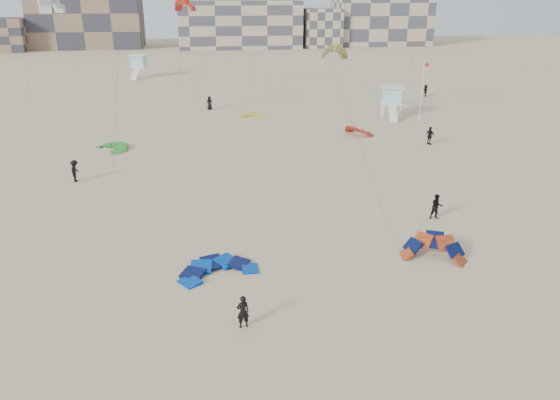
{
  "coord_description": "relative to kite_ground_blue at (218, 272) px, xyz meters",
  "views": [
    {
      "loc": [
        -0.01,
        -23.66,
        14.95
      ],
      "look_at": [
        4.05,
        6.0,
        3.31
      ],
      "focal_mm": 35.0,
      "sensor_mm": 36.0,
      "label": 1
    }
  ],
  "objects": [
    {
      "name": "lifeguard_tower_far",
      "position": [
        -11.72,
        74.64,
        1.99
      ],
      "size": [
        3.37,
        5.79,
        4.02
      ],
      "rotation": [
        0.0,
        0.0,
        -0.21
      ],
      "color": "white",
      "rests_on": "ground"
    },
    {
      "name": "kite_ground_orange",
      "position": [
        12.71,
        0.05,
        0.0
      ],
      "size": [
        4.71,
        4.74,
        3.59
      ],
      "primitive_type": null,
      "rotation": [
        0.76,
        0.0,
        -0.41
      ],
      "color": "#FF571F",
      "rests_on": "ground"
    },
    {
      "name": "kitesurfer_d",
      "position": [
        22.29,
        24.2,
        0.94
      ],
      "size": [
        0.96,
        1.18,
        1.87
      ],
      "primitive_type": "imported",
      "rotation": [
        0.0,
        0.0,
        2.11
      ],
      "color": "black",
      "rests_on": "ground"
    },
    {
      "name": "ground",
      "position": [
        -0.2,
        -3.73,
        0.0
      ],
      "size": [
        320.0,
        320.0,
        0.0
      ],
      "primitive_type": "plane",
      "color": "#CDB38A",
      "rests_on": "ground"
    },
    {
      "name": "kitesurfer_f",
      "position": [
        32.13,
        49.99,
        0.86
      ],
      "size": [
        0.79,
        1.65,
        1.71
      ],
      "primitive_type": "imported",
      "rotation": [
        0.0,
        0.0,
        -1.75
      ],
      "color": "black",
      "rests_on": "ground"
    },
    {
      "name": "kite_ground_red_far",
      "position": [
        16.17,
        29.3,
        0.0
      ],
      "size": [
        4.75,
        4.69,
        3.04
      ],
      "primitive_type": null,
      "rotation": [
        0.57,
        0.0,
        2.14
      ],
      "color": "#B71017",
      "rests_on": "ground"
    },
    {
      "name": "kite_ground_green",
      "position": [
        -9.67,
        26.93,
        0.0
      ],
      "size": [
        5.51,
        5.46,
        1.61
      ],
      "primitive_type": null,
      "rotation": [
        0.2,
        0.0,
        -0.93
      ],
      "color": "green",
      "rests_on": "ground"
    },
    {
      "name": "kite_fly_grey",
      "position": [
        -15.26,
        33.85,
        13.37
      ],
      "size": [
        7.81,
        10.06,
        13.83
      ],
      "rotation": [
        0.0,
        0.0,
        1.39
      ],
      "color": "white",
      "rests_on": "ground"
    },
    {
      "name": "kite_fly_red",
      "position": [
        -2.46,
        54.5,
        12.69
      ],
      "size": [
        4.92,
        4.91,
        13.05
      ],
      "rotation": [
        0.0,
        0.0,
        2.34
      ],
      "color": "#B71017",
      "rests_on": "ground"
    },
    {
      "name": "kite_ground_blue",
      "position": [
        0.0,
        0.0,
        0.0
      ],
      "size": [
        5.25,
        5.39,
        1.48
      ],
      "primitive_type": null,
      "rotation": [
        0.16,
        0.0,
        0.32
      ],
      "color": "blue",
      "rests_on": "ground"
    },
    {
      "name": "condo_west_b",
      "position": [
        -30.2,
        130.27,
        9.0
      ],
      "size": [
        28.0,
        14.0,
        18.0
      ],
      "primitive_type": "cube",
      "color": "#876851",
      "rests_on": "ground"
    },
    {
      "name": "kite_ground_yellow",
      "position": [
        5.34,
        39.92,
        0.0
      ],
      "size": [
        2.89,
        3.06,
        0.91
      ],
      "primitive_type": null,
      "rotation": [
        0.13,
        0.0,
        -0.01
      ],
      "color": "yellow",
      "rests_on": "ground"
    },
    {
      "name": "condo_fill_right",
      "position": [
        31.8,
        124.27,
        5.0
      ],
      "size": [
        10.0,
        10.0,
        10.0
      ],
      "primitive_type": "cube",
      "color": "tan",
      "rests_on": "ground"
    },
    {
      "name": "condo_mid",
      "position": [
        9.8,
        126.27,
        6.0
      ],
      "size": [
        32.0,
        16.0,
        12.0
      ],
      "primitive_type": "cube",
      "color": "tan",
      "rests_on": "ground"
    },
    {
      "name": "condo_fill_left",
      "position": [
        -50.2,
        124.27,
        4.0
      ],
      "size": [
        12.0,
        10.0,
        8.0
      ],
      "primitive_type": "cube",
      "color": "#876851",
      "rests_on": "ground"
    },
    {
      "name": "flagpole",
      "position": [
        24.58,
        32.94,
        3.85
      ],
      "size": [
        0.59,
        0.09,
        7.32
      ],
      "color": "white",
      "rests_on": "ground"
    },
    {
      "name": "kitesurfer_e",
      "position": [
        0.27,
        44.72,
        0.88
      ],
      "size": [
        0.87,
        0.57,
        1.76
      ],
      "primitive_type": "imported",
      "rotation": [
        0.0,
        0.0,
        0.01
      ],
      "color": "black",
      "rests_on": "ground"
    },
    {
      "name": "kitesurfer_b",
      "position": [
        15.23,
        5.68,
        0.89
      ],
      "size": [
        0.9,
        0.72,
        1.79
      ],
      "primitive_type": "imported",
      "rotation": [
        0.0,
        0.0,
        -0.05
      ],
      "color": "black",
      "rests_on": "ground"
    },
    {
      "name": "kitesurfer_main",
      "position": [
        1.04,
        -5.48,
        0.83
      ],
      "size": [
        0.67,
        0.51,
        1.67
      ],
      "primitive_type": "imported",
      "rotation": [
        0.0,
        0.0,
        3.33
      ],
      "color": "black",
      "rests_on": "ground"
    },
    {
      "name": "kite_fly_olive",
      "position": [
        14.75,
        35.85,
        8.0
      ],
      "size": [
        8.73,
        10.76,
        8.21
      ],
      "rotation": [
        0.0,
        0.0,
        -0.69
      ],
      "color": "olive",
      "rests_on": "ground"
    },
    {
      "name": "condo_east",
      "position": [
        49.8,
        128.27,
        8.0
      ],
      "size": [
        26.0,
        14.0,
        16.0
      ],
      "primitive_type": "cube",
      "color": "tan",
      "rests_on": "ground"
    },
    {
      "name": "kitesurfer_c",
      "position": [
        -11.16,
        17.22,
        0.92
      ],
      "size": [
        0.83,
        1.27,
        1.84
      ],
      "primitive_type": "imported",
      "rotation": [
        0.0,
        0.0,
        1.44
      ],
      "color": "black",
      "rests_on": "ground"
    },
    {
      "name": "lifeguard_tower_near",
      "position": [
        22.54,
        37.25,
        1.89
      ],
      "size": [
        3.21,
        5.5,
        3.81
      ],
      "rotation": [
        0.0,
        0.0,
        -0.22
      ],
      "color": "white",
      "rests_on": "ground"
    }
  ]
}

